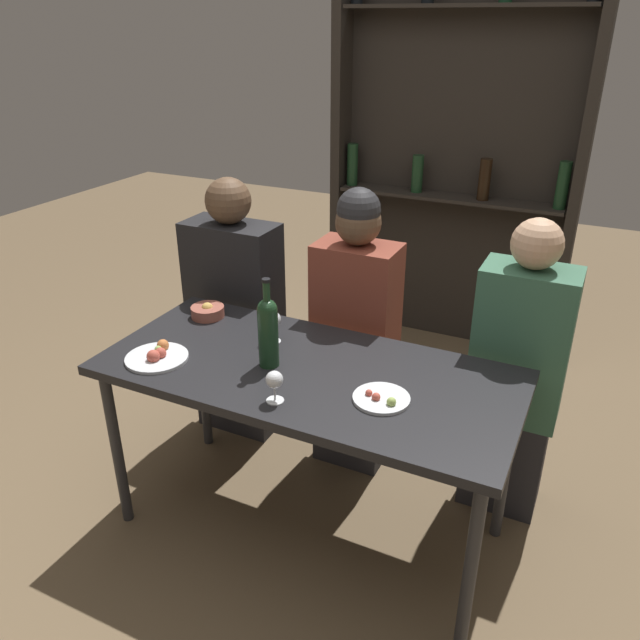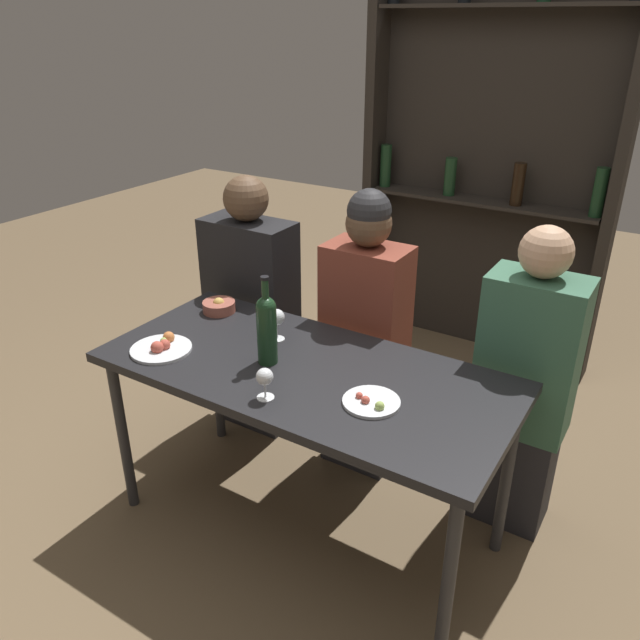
{
  "view_description": "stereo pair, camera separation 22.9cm",
  "coord_description": "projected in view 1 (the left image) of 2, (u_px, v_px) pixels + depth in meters",
  "views": [
    {
      "loc": [
        0.9,
        -1.75,
        1.91
      ],
      "look_at": [
        0.0,
        0.11,
        0.91
      ],
      "focal_mm": 35.0,
      "sensor_mm": 36.0,
      "label": 1
    },
    {
      "loc": [
        1.1,
        -1.64,
        1.91
      ],
      "look_at": [
        0.0,
        0.11,
        0.91
      ],
      "focal_mm": 35.0,
      "sensor_mm": 36.0,
      "label": 2
    }
  ],
  "objects": [
    {
      "name": "snack_bowl",
      "position": [
        208.0,
        311.0,
        2.66
      ],
      "size": [
        0.14,
        0.14,
        0.06
      ],
      "color": "#995142",
      "rests_on": "dining_table"
    },
    {
      "name": "wine_rack_wall",
      "position": [
        453.0,
        167.0,
        3.66
      ],
      "size": [
        1.46,
        0.21,
        2.23
      ],
      "color": "#28231E",
      "rests_on": "ground_plane"
    },
    {
      "name": "food_plate_1",
      "position": [
        157.0,
        356.0,
        2.33
      ],
      "size": [
        0.23,
        0.23,
        0.05
      ],
      "color": "silver",
      "rests_on": "dining_table"
    },
    {
      "name": "wine_glass_0",
      "position": [
        275.0,
        381.0,
        2.04
      ],
      "size": [
        0.06,
        0.06,
        0.11
      ],
      "color": "silver",
      "rests_on": "dining_table"
    },
    {
      "name": "food_plate_0",
      "position": [
        381.0,
        398.0,
        2.08
      ],
      "size": [
        0.19,
        0.19,
        0.04
      ],
      "color": "silver",
      "rests_on": "dining_table"
    },
    {
      "name": "wine_glass_1",
      "position": [
        273.0,
        321.0,
        2.42
      ],
      "size": [
        0.07,
        0.07,
        0.13
      ],
      "color": "silver",
      "rests_on": "dining_table"
    },
    {
      "name": "ground_plane",
      "position": [
        309.0,
        525.0,
        2.6
      ],
      "size": [
        10.0,
        10.0,
        0.0
      ],
      "primitive_type": "plane",
      "color": "brown"
    },
    {
      "name": "seated_person_left",
      "position": [
        236.0,
        318.0,
        3.01
      ],
      "size": [
        0.44,
        0.22,
        1.28
      ],
      "color": "#26262B",
      "rests_on": "ground_plane"
    },
    {
      "name": "seated_person_center",
      "position": [
        355.0,
        338.0,
        2.75
      ],
      "size": [
        0.35,
        0.22,
        1.31
      ],
      "color": "#26262B",
      "rests_on": "ground_plane"
    },
    {
      "name": "wine_bottle",
      "position": [
        268.0,
        329.0,
        2.23
      ],
      "size": [
        0.07,
        0.07,
        0.34
      ],
      "color": "#19381E",
      "rests_on": "dining_table"
    },
    {
      "name": "seated_person_right",
      "position": [
        515.0,
        380.0,
        2.49
      ],
      "size": [
        0.36,
        0.22,
        1.27
      ],
      "color": "#26262B",
      "rests_on": "ground_plane"
    },
    {
      "name": "dining_table",
      "position": [
        308.0,
        384.0,
        2.3
      ],
      "size": [
        1.54,
        0.71,
        0.76
      ],
      "color": "black",
      "rests_on": "ground_plane"
    }
  ]
}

